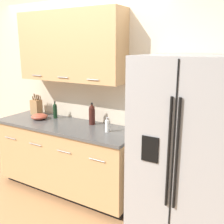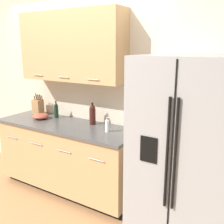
{
  "view_description": "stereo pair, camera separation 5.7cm",
  "coord_description": "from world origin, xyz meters",
  "px_view_note": "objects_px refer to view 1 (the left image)",
  "views": [
    {
      "loc": [
        2.17,
        -1.67,
        1.91
      ],
      "look_at": [
        0.72,
        0.83,
        1.18
      ],
      "focal_mm": 42.0,
      "sensor_mm": 36.0,
      "label": 1
    },
    {
      "loc": [
        2.22,
        -1.64,
        1.91
      ],
      "look_at": [
        0.72,
        0.83,
        1.18
      ],
      "focal_mm": 42.0,
      "sensor_mm": 36.0,
      "label": 2
    }
  ],
  "objects_px": {
    "oil_bottle": "(55,111)",
    "mixing_bowl": "(39,116)",
    "refrigerator": "(184,150)",
    "soap_dispenser": "(107,126)",
    "knife_block": "(36,107)",
    "wine_bottle": "(92,114)"
  },
  "relations": [
    {
      "from": "wine_bottle",
      "to": "mixing_bowl",
      "type": "relative_size",
      "value": 1.28
    },
    {
      "from": "mixing_bowl",
      "to": "oil_bottle",
      "type": "bearing_deg",
      "value": 46.01
    },
    {
      "from": "knife_block",
      "to": "oil_bottle",
      "type": "relative_size",
      "value": 1.3
    },
    {
      "from": "soap_dispenser",
      "to": "wine_bottle",
      "type": "bearing_deg",
      "value": 153.08
    },
    {
      "from": "oil_bottle",
      "to": "mixing_bowl",
      "type": "xyz_separation_m",
      "value": [
        -0.15,
        -0.16,
        -0.07
      ]
    },
    {
      "from": "knife_block",
      "to": "oil_bottle",
      "type": "distance_m",
      "value": 0.37
    },
    {
      "from": "oil_bottle",
      "to": "mixing_bowl",
      "type": "distance_m",
      "value": 0.23
    },
    {
      "from": "refrigerator",
      "to": "soap_dispenser",
      "type": "height_order",
      "value": "refrigerator"
    },
    {
      "from": "knife_block",
      "to": "soap_dispenser",
      "type": "relative_size",
      "value": 1.7
    },
    {
      "from": "soap_dispenser",
      "to": "mixing_bowl",
      "type": "height_order",
      "value": "soap_dispenser"
    },
    {
      "from": "soap_dispenser",
      "to": "oil_bottle",
      "type": "bearing_deg",
      "value": 170.53
    },
    {
      "from": "wine_bottle",
      "to": "soap_dispenser",
      "type": "xyz_separation_m",
      "value": [
        0.33,
        -0.17,
        -0.06
      ]
    },
    {
      "from": "knife_block",
      "to": "oil_bottle",
      "type": "xyz_separation_m",
      "value": [
        0.37,
        -0.01,
        -0.01
      ]
    },
    {
      "from": "refrigerator",
      "to": "soap_dispenser",
      "type": "relative_size",
      "value": 10.09
    },
    {
      "from": "refrigerator",
      "to": "wine_bottle",
      "type": "height_order",
      "value": "refrigerator"
    },
    {
      "from": "wine_bottle",
      "to": "refrigerator",
      "type": "bearing_deg",
      "value": -9.92
    },
    {
      "from": "refrigerator",
      "to": "mixing_bowl",
      "type": "xyz_separation_m",
      "value": [
        -2.01,
        0.05,
        0.06
      ]
    },
    {
      "from": "wine_bottle",
      "to": "soap_dispenser",
      "type": "height_order",
      "value": "wine_bottle"
    },
    {
      "from": "soap_dispenser",
      "to": "mixing_bowl",
      "type": "bearing_deg",
      "value": 179.9
    },
    {
      "from": "soap_dispenser",
      "to": "oil_bottle",
      "type": "relative_size",
      "value": 0.76
    },
    {
      "from": "soap_dispenser",
      "to": "refrigerator",
      "type": "bearing_deg",
      "value": -3.26
    },
    {
      "from": "wine_bottle",
      "to": "soap_dispenser",
      "type": "relative_size",
      "value": 1.55
    }
  ]
}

